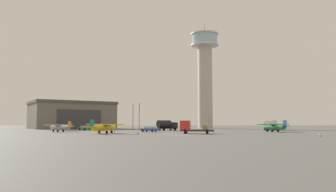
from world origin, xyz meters
The scene contains 15 objects.
ground_plane centered at (0.00, 0.00, 0.00)m, with size 400.00×400.00×0.00m, color #60605E.
control_tower centered at (12.07, 68.19, 23.41)m, with size 11.35×11.35×43.02m.
hangar centered at (-41.14, 63.99, 5.22)m, with size 37.55×35.36×10.42m.
airplane_green centered at (24.29, 19.14, 1.36)m, with size 9.26×7.44×2.91m.
airplane_silver centered at (-29.81, 19.77, 1.25)m, with size 7.00×8.83×2.67m.
airplane_yellow centered at (-16.04, 7.09, 1.39)m, with size 9.29×7.64×2.99m.
truck_box_white centered at (28.56, 35.99, 1.71)m, with size 5.22×6.63×3.05m.
truck_flatbed_red centered at (2.73, 7.05, 1.33)m, with size 7.37×3.94×2.78m.
truck_fuel_tanker_black centered at (-3.02, 32.79, 1.66)m, with size 6.36×5.47×3.04m.
car_green centered at (-28.69, 38.36, 0.74)m, with size 4.55×4.20×1.37m.
car_blue centered at (-7.02, 18.94, 0.74)m, with size 4.55×3.58×1.37m.
light_post_west centered at (-11.98, 41.38, 5.23)m, with size 0.44×0.44×8.80m.
light_post_east centered at (-14.20, 42.89, 5.11)m, with size 0.44×0.44×8.56m.
traffic_cone_near_left centered at (-8.28, 3.88, 0.34)m, with size 0.36×0.36×0.69m.
traffic_cone_near_right centered at (23.91, -6.15, 0.33)m, with size 0.36×0.36×0.67m.
Camera 1 is at (-1.24, -61.09, 2.37)m, focal length 34.05 mm.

